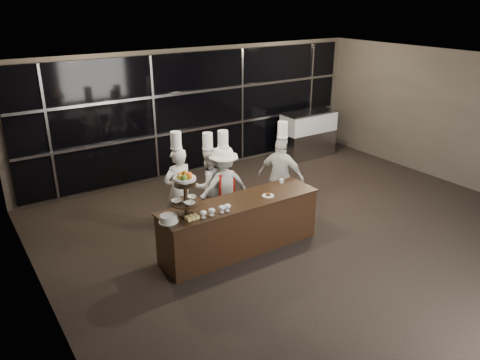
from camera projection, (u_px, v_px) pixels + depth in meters
room at (351, 172)px, 7.41m from camera, size 10.00×10.00×10.00m
window_wall at (200, 112)px, 11.23m from camera, size 8.60×0.10×2.80m
buffet_counter at (240, 225)px, 7.96m from camera, size 2.84×0.74×0.92m
display_stand at (185, 191)px, 7.12m from camera, size 0.48×0.48×0.74m
compotes at (216, 209)px, 7.29m from camera, size 0.55×0.11×0.12m
layer_cake at (168, 219)px, 7.05m from camera, size 0.30×0.30×0.11m
pastry_squares at (192, 218)px, 7.14m from camera, size 0.19×0.13×0.05m
small_plate at (268, 195)px, 7.97m from camera, size 0.20×0.20×0.05m
chef_cup at (281, 181)px, 8.52m from camera, size 0.08×0.08×0.07m
display_case at (308, 132)px, 12.55m from camera, size 1.51×0.66×1.24m
chef_a at (179, 189)px, 8.51m from camera, size 0.62×0.44×1.90m
chef_b at (209, 184)px, 8.92m from camera, size 0.72×0.57×1.77m
chef_c at (224, 185)px, 8.81m from camera, size 1.03×0.65×1.84m
chef_d at (281, 176)px, 9.14m from camera, size 0.81×1.01×1.91m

